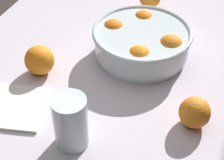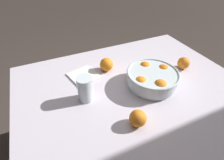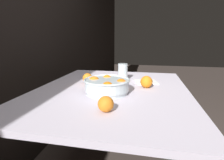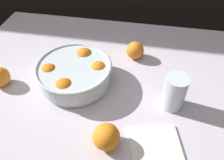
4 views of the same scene
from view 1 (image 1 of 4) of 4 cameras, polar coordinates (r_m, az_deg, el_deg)
dining_table at (r=1.05m, az=2.03°, el=-2.64°), size 1.20×0.96×0.74m
fruit_bowl at (r=1.04m, az=4.55°, el=5.82°), size 0.27×0.27×0.10m
juice_glass at (r=0.80m, az=-6.27°, el=-6.76°), size 0.07×0.07×0.13m
orange_loose_front at (r=0.87m, az=12.48°, el=-4.85°), size 0.07×0.07×0.07m
orange_loose_aside at (r=1.00m, az=-10.98°, el=3.00°), size 0.08×0.08×0.08m
napkin at (r=0.94m, az=-14.80°, el=-3.94°), size 0.18×0.19×0.01m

